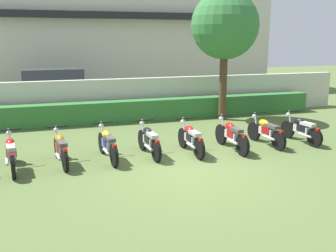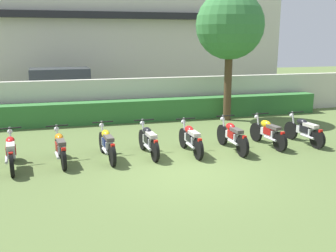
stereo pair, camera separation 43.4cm
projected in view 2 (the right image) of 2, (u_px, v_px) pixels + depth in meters
The scene contains 14 objects.
ground at pixel (187, 172), 9.68m from camera, with size 60.00×60.00×0.00m, color #566B38.
building at pixel (107, 22), 24.04m from camera, with size 20.64×6.50×8.45m.
compound_wall at pixel (136, 98), 16.05m from camera, with size 19.61×0.30×1.65m, color beige.
hedge_row at pixel (139, 110), 15.48m from camera, with size 15.69×0.70×0.85m, color #337033.
parked_car at pixel (64, 88), 18.26m from camera, with size 4.58×2.25×1.89m.
tree_near_inspector at pixel (230, 26), 14.93m from camera, with size 2.66×2.66×5.09m.
motorcycle_in_row_0 at pixel (11, 151), 9.82m from camera, with size 0.60×1.93×0.98m.
motorcycle_in_row_1 at pixel (60, 147), 10.24m from camera, with size 0.60×1.81×0.95m.
motorcycle_in_row_2 at pixel (107, 143), 10.60m from camera, with size 0.60×1.95×0.96m.
motorcycle_in_row_3 at pixel (148, 140), 10.92m from camera, with size 0.60×1.83×0.96m.
motorcycle_in_row_4 at pixel (191, 138), 11.10m from camera, with size 0.60×1.85×0.96m.
motorcycle_in_row_5 at pixel (232, 136), 11.39m from camera, with size 0.60×1.97×0.98m.
motorcycle_in_row_6 at pixel (268, 132), 11.86m from camera, with size 0.60×1.84×0.96m.
motorcycle_in_row_7 at pixel (304, 130), 12.13m from camera, with size 0.60×1.81×0.95m.
Camera 2 is at (-2.86, -8.73, 3.30)m, focal length 41.15 mm.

